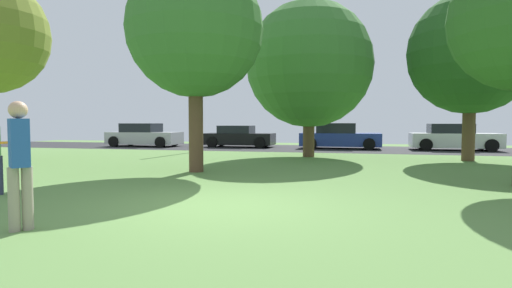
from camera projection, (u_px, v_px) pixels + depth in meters
The scene contains 12 objects.
ground_plane at pixel (218, 205), 6.99m from camera, with size 44.00×44.00×0.00m, color #5B8442.
road_strip at pixel (313, 148), 22.49m from camera, with size 44.00×6.40×0.01m, color #28282B.
oak_tree_right at pixel (195, 30), 11.61m from camera, with size 3.98×3.98×6.16m.
oak_tree_center at pixel (471, 53), 15.00m from camera, with size 4.60×4.60×6.38m.
birch_tree_lone at pixel (309, 64), 16.85m from camera, with size 5.33×5.33×6.58m.
person_catcher at pixel (20, 159), 5.31m from camera, with size 0.39×0.37×1.74m.
frisbee_disc at pixel (6, 143), 6.40m from camera, with size 0.33×0.33×0.03m.
parked_car_silver at pixel (144, 136), 24.60m from camera, with size 4.41×2.06×1.41m.
parked_car_black at pixel (239, 137), 23.86m from camera, with size 4.10×1.93×1.28m.
parked_car_blue at pixel (339, 137), 22.43m from camera, with size 4.41×2.11×1.43m.
parked_car_white at pixel (453, 138), 21.06m from camera, with size 4.36×1.98×1.40m.
street_lamp_post at pixel (198, 107), 19.99m from camera, with size 0.14×0.14×4.50m, color #2D2D33.
Camera 1 is at (2.33, -6.55, 1.45)m, focal length 28.02 mm.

